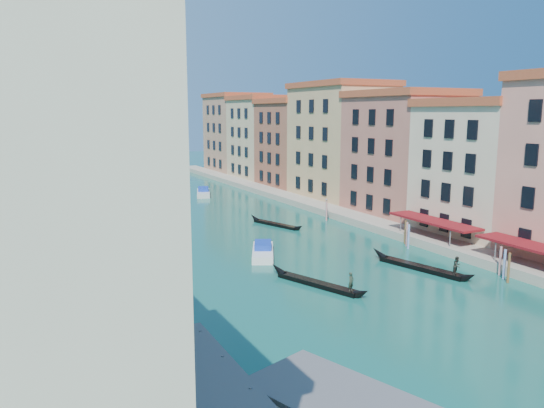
{
  "coord_description": "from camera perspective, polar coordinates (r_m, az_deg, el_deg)",
  "views": [
    {
      "loc": [
        -22.52,
        -8.08,
        15.85
      ],
      "look_at": [
        3.62,
        44.98,
        5.55
      ],
      "focal_mm": 35.0,
      "sensor_mm": 36.0,
      "label": 1
    }
  ],
  "objects": [
    {
      "name": "right_bank_palazzos",
      "position": [
        90.2,
        9.51,
        5.86
      ],
      "size": [
        12.8,
        128.4,
        21.0
      ],
      "color": "brown",
      "rests_on": "ground"
    },
    {
      "name": "quay",
      "position": [
        86.94,
        5.04,
        -0.33
      ],
      "size": [
        4.0,
        140.0,
        1.0
      ],
      "primitive_type": "cube",
      "color": "#A19982",
      "rests_on": "ground"
    },
    {
      "name": "mooring_poles_right",
      "position": [
        57.48,
        21.57,
        -5.49
      ],
      "size": [
        1.44,
        54.24,
        3.2
      ],
      "color": "brown",
      "rests_on": "ground"
    },
    {
      "name": "vaporetto_far",
      "position": [
        81.38,
        -13.03,
        -0.6
      ],
      "size": [
        7.04,
        21.47,
        3.13
      ],
      "rotation": [
        0.0,
        0.0,
        -0.11
      ],
      "color": "beige",
      "rests_on": "ground"
    },
    {
      "name": "gondola_fore",
      "position": [
        49.5,
        4.89,
        -8.36
      ],
      "size": [
        4.98,
        11.14,
        2.32
      ],
      "rotation": [
        0.0,
        0.0,
        0.37
      ],
      "color": "black",
      "rests_on": "ground"
    },
    {
      "name": "gondola_right",
      "position": [
        56.09,
        15.91,
        -6.42
      ],
      "size": [
        4.05,
        12.28,
        2.49
      ],
      "rotation": [
        0.0,
        0.0,
        0.25
      ],
      "color": "black",
      "rests_on": "ground"
    },
    {
      "name": "gondola_far",
      "position": [
        74.86,
        0.3,
        -2.11
      ],
      "size": [
        4.18,
        10.23,
        1.5
      ],
      "rotation": [
        0.0,
        0.0,
        0.33
      ],
      "color": "black",
      "rests_on": "ground"
    },
    {
      "name": "motorboat_mid",
      "position": [
        59.25,
        -0.99,
        -5.06
      ],
      "size": [
        5.14,
        7.43,
        1.48
      ],
      "rotation": [
        0.0,
        0.0,
        -0.45
      ],
      "color": "white",
      "rests_on": "ground"
    },
    {
      "name": "motorboat_far",
      "position": [
        102.56,
        -7.4,
        1.25
      ],
      "size": [
        4.64,
        7.88,
        1.56
      ],
      "rotation": [
        0.0,
        0.0,
        -0.32
      ],
      "color": "beige",
      "rests_on": "ground"
    }
  ]
}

